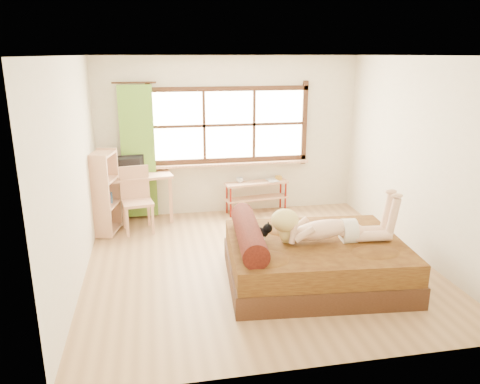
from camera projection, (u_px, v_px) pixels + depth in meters
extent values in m
plane|color=#9E754C|center=(257.00, 263.00, 6.34)|extent=(4.50, 4.50, 0.00)
plane|color=white|center=(259.00, 56.00, 5.57)|extent=(4.50, 4.50, 0.00)
plane|color=silver|center=(229.00, 136.00, 8.08)|extent=(4.50, 0.00, 4.50)
plane|color=silver|center=(319.00, 228.00, 3.84)|extent=(4.50, 0.00, 4.50)
plane|color=silver|center=(74.00, 174.00, 5.56)|extent=(0.00, 4.50, 4.50)
plane|color=silver|center=(419.00, 159.00, 6.36)|extent=(0.00, 4.50, 4.50)
cube|color=#FFEDBF|center=(229.00, 125.00, 8.02)|extent=(2.60, 0.01, 1.30)
cube|color=tan|center=(230.00, 164.00, 8.14)|extent=(2.80, 0.16, 0.04)
cube|color=#547B21|center=(138.00, 153.00, 7.74)|extent=(0.55, 0.10, 2.20)
cube|color=black|center=(314.00, 270.00, 5.83)|extent=(2.27, 1.88, 0.27)
cube|color=#381C0C|center=(315.00, 250.00, 5.75)|extent=(2.22, 1.84, 0.27)
cylinder|color=black|center=(248.00, 233.00, 5.59)|extent=(0.42, 1.47, 0.30)
cube|color=tan|center=(131.00, 176.00, 7.65)|extent=(1.39, 0.80, 0.04)
cube|color=tan|center=(96.00, 208.00, 7.35)|extent=(0.06, 0.06, 0.78)
cube|color=tan|center=(171.00, 200.00, 7.75)|extent=(0.06, 0.06, 0.78)
cube|color=tan|center=(94.00, 199.00, 7.78)|extent=(0.06, 0.06, 0.78)
cube|color=tan|center=(165.00, 192.00, 8.18)|extent=(0.06, 0.06, 0.78)
imported|color=black|center=(130.00, 165.00, 7.65)|extent=(0.55, 0.16, 0.31)
cube|color=tan|center=(137.00, 203.00, 7.33)|extent=(0.53, 0.53, 0.04)
cube|color=tan|center=(134.00, 182.00, 7.44)|extent=(0.46, 0.12, 0.52)
cube|color=tan|center=(127.00, 223.00, 7.16)|extent=(0.05, 0.05, 0.46)
cube|color=tan|center=(153.00, 220.00, 7.29)|extent=(0.05, 0.05, 0.46)
cube|color=tan|center=(124.00, 215.00, 7.52)|extent=(0.05, 0.05, 0.46)
cube|color=tan|center=(149.00, 212.00, 7.65)|extent=(0.05, 0.05, 0.46)
cube|color=tan|center=(256.00, 183.00, 8.22)|extent=(1.15, 0.43, 0.04)
cube|color=tan|center=(256.00, 198.00, 8.30)|extent=(1.15, 0.43, 0.03)
cylinder|color=maroon|center=(231.00, 202.00, 8.03)|extent=(0.03, 0.03, 0.56)
cylinder|color=maroon|center=(285.00, 196.00, 8.35)|extent=(0.03, 0.03, 0.56)
cylinder|color=maroon|center=(227.00, 198.00, 8.24)|extent=(0.03, 0.03, 0.56)
cylinder|color=maroon|center=(280.00, 193.00, 8.55)|extent=(0.03, 0.03, 0.56)
cube|color=#BB8F2E|center=(279.00, 178.00, 8.33)|extent=(0.11, 0.11, 0.07)
imported|color=gray|center=(240.00, 180.00, 8.15)|extent=(0.13, 0.13, 0.09)
imported|color=gray|center=(268.00, 181.00, 8.25)|extent=(0.21, 0.27, 0.02)
cube|color=tan|center=(108.00, 229.00, 7.40)|extent=(0.43, 0.59, 0.03)
cube|color=tan|center=(106.00, 205.00, 7.28)|extent=(0.43, 0.59, 0.03)
cube|color=tan|center=(103.00, 180.00, 7.17)|extent=(0.43, 0.59, 0.03)
cube|color=tan|center=(101.00, 154.00, 7.05)|extent=(0.43, 0.59, 0.03)
cube|color=tan|center=(99.00, 198.00, 6.97)|extent=(0.32, 0.10, 1.30)
cube|color=tan|center=(110.00, 188.00, 7.48)|extent=(0.32, 0.10, 1.30)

